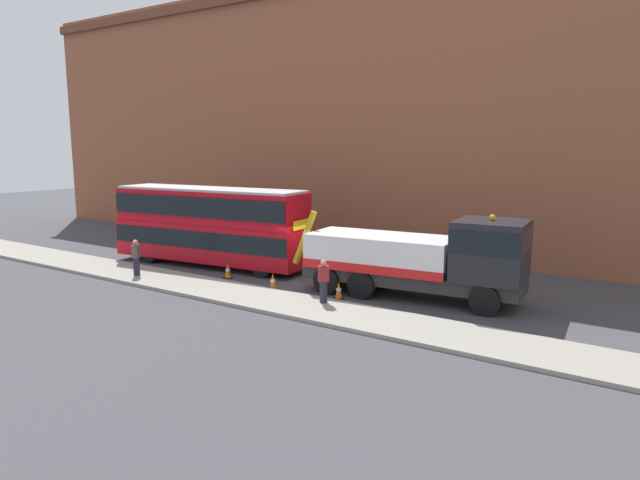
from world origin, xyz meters
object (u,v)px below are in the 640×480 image
traffic_cone_near_bus (228,271)px  double_decker_bus (210,223)px  recovery_tow_truck (422,257)px  pedestrian_bystander (323,282)px  traffic_cone_near_truck (339,291)px  traffic_cone_midway (273,282)px  pedestrian_onlooker (136,258)px

traffic_cone_near_bus → double_decker_bus: bearing=148.8°
recovery_tow_truck → pedestrian_bystander: recovery_tow_truck is taller
traffic_cone_near_truck → double_decker_bus: bearing=168.7°
recovery_tow_truck → traffic_cone_near_truck: 3.66m
recovery_tow_truck → double_decker_bus: bearing=174.4°
traffic_cone_midway → pedestrian_bystander: bearing=-15.4°
pedestrian_onlooker → traffic_cone_midway: size_ratio=2.38×
recovery_tow_truck → traffic_cone_midway: recovery_tow_truck is taller
traffic_cone_midway → recovery_tow_truck: bearing=20.1°
pedestrian_bystander → pedestrian_onlooker: bearing=52.2°
pedestrian_onlooker → traffic_cone_near_bus: size_ratio=2.38×
double_decker_bus → pedestrian_bystander: 9.72m
pedestrian_bystander → traffic_cone_midway: pedestrian_bystander is taller
pedestrian_onlooker → traffic_cone_near_bus: 4.35m
traffic_cone_near_bus → pedestrian_onlooker: bearing=-145.3°
recovery_tow_truck → pedestrian_bystander: bearing=-137.3°
recovery_tow_truck → traffic_cone_midway: bearing=-165.7°
pedestrian_onlooker → traffic_cone_near_bus: (3.54, 2.45, -0.64)m
traffic_cone_midway → traffic_cone_near_truck: size_ratio=1.00×
pedestrian_bystander → traffic_cone_midway: (-3.26, 0.90, -0.64)m
pedestrian_onlooker → pedestrian_bystander: (9.92, 1.06, 0.00)m
double_decker_bus → traffic_cone_near_truck: size_ratio=15.55×
traffic_cone_midway → traffic_cone_near_truck: 3.21m
recovery_tow_truck → traffic_cone_midway: 6.55m
double_decker_bus → pedestrian_onlooker: size_ratio=6.55×
recovery_tow_truck → traffic_cone_near_truck: recovery_tow_truck is taller
recovery_tow_truck → double_decker_bus: double_decker_bus is taller
double_decker_bus → pedestrian_onlooker: bearing=-106.6°
pedestrian_bystander → traffic_cone_midway: size_ratio=2.38×
recovery_tow_truck → double_decker_bus: (-11.88, -0.05, 0.47)m
recovery_tow_truck → traffic_cone_near_truck: (-2.82, -1.86, -1.42)m
double_decker_bus → traffic_cone_near_bus: size_ratio=15.55×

